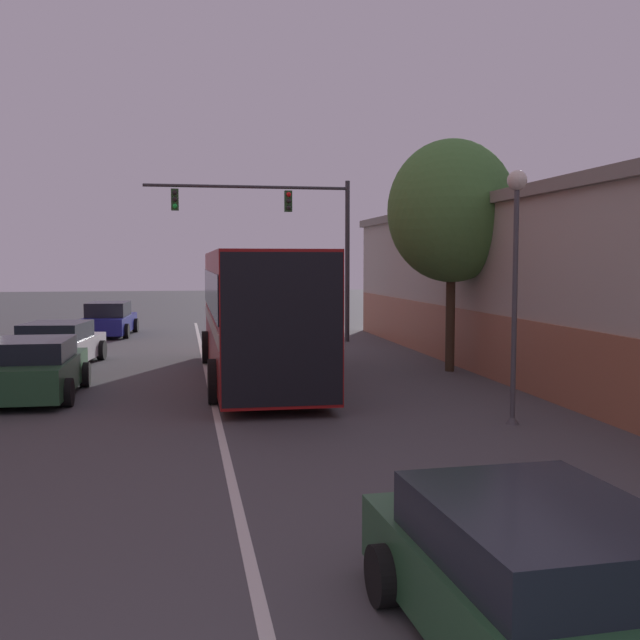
{
  "coord_description": "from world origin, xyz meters",
  "views": [
    {
      "loc": [
        -0.66,
        -1.88,
        3.15
      ],
      "look_at": [
        2.59,
        15.71,
        1.74
      ],
      "focal_mm": 42.0,
      "sensor_mm": 36.0,
      "label": 1
    }
  ],
  "objects_px": {
    "parked_car_left_far": "(109,320)",
    "street_tree_near": "(452,211)",
    "street_lamp": "(516,260)",
    "parked_car_left_mid": "(33,369)",
    "hatchback_foreground": "(553,594)",
    "parked_car_left_near": "(58,345)",
    "traffic_signal_gantry": "(288,225)",
    "bus": "(257,308)"
  },
  "relations": [
    {
      "from": "parked_car_left_far",
      "to": "street_tree_near",
      "type": "height_order",
      "value": "street_tree_near"
    },
    {
      "from": "street_lamp",
      "to": "street_tree_near",
      "type": "xyz_separation_m",
      "value": [
        1.27,
        6.9,
        1.38
      ]
    },
    {
      "from": "street_tree_near",
      "to": "parked_car_left_mid",
      "type": "bearing_deg",
      "value": -168.34
    },
    {
      "from": "hatchback_foreground",
      "to": "parked_car_left_near",
      "type": "distance_m",
      "value": 19.35
    },
    {
      "from": "parked_car_left_far",
      "to": "traffic_signal_gantry",
      "type": "height_order",
      "value": "traffic_signal_gantry"
    },
    {
      "from": "parked_car_left_near",
      "to": "traffic_signal_gantry",
      "type": "relative_size",
      "value": 0.57
    },
    {
      "from": "bus",
      "to": "hatchback_foreground",
      "type": "xyz_separation_m",
      "value": [
        0.81,
        -14.71,
        -1.31
      ]
    },
    {
      "from": "bus",
      "to": "hatchback_foreground",
      "type": "height_order",
      "value": "bus"
    },
    {
      "from": "bus",
      "to": "parked_car_left_near",
      "type": "bearing_deg",
      "value": 58.42
    },
    {
      "from": "parked_car_left_far",
      "to": "parked_car_left_near",
      "type": "bearing_deg",
      "value": -179.51
    },
    {
      "from": "parked_car_left_far",
      "to": "street_lamp",
      "type": "bearing_deg",
      "value": -150.02
    },
    {
      "from": "traffic_signal_gantry",
      "to": "bus",
      "type": "bearing_deg",
      "value": -103.29
    },
    {
      "from": "parked_car_left_far",
      "to": "street_tree_near",
      "type": "xyz_separation_m",
      "value": [
        10.6,
        -12.49,
        3.88
      ]
    },
    {
      "from": "hatchback_foreground",
      "to": "parked_car_left_near",
      "type": "bearing_deg",
      "value": 17.18
    },
    {
      "from": "hatchback_foreground",
      "to": "parked_car_left_mid",
      "type": "xyz_separation_m",
      "value": [
        -6.18,
        12.88,
        0.07
      ]
    },
    {
      "from": "parked_car_left_far",
      "to": "street_tree_near",
      "type": "distance_m",
      "value": 16.84
    },
    {
      "from": "bus",
      "to": "street_tree_near",
      "type": "xyz_separation_m",
      "value": [
        5.57,
        0.43,
        2.65
      ]
    },
    {
      "from": "parked_car_left_near",
      "to": "street_lamp",
      "type": "height_order",
      "value": "street_lamp"
    },
    {
      "from": "street_lamp",
      "to": "traffic_signal_gantry",
      "type": "bearing_deg",
      "value": 98.31
    },
    {
      "from": "hatchback_foreground",
      "to": "parked_car_left_near",
      "type": "relative_size",
      "value": 0.99
    },
    {
      "from": "parked_car_left_near",
      "to": "parked_car_left_far",
      "type": "bearing_deg",
      "value": 3.47
    },
    {
      "from": "hatchback_foreground",
      "to": "street_tree_near",
      "type": "relative_size",
      "value": 0.68
    },
    {
      "from": "parked_car_left_near",
      "to": "street_lamp",
      "type": "distance_m",
      "value": 14.33
    },
    {
      "from": "bus",
      "to": "street_lamp",
      "type": "bearing_deg",
      "value": -145.93
    },
    {
      "from": "bus",
      "to": "street_tree_near",
      "type": "height_order",
      "value": "street_tree_near"
    },
    {
      "from": "parked_car_left_far",
      "to": "traffic_signal_gantry",
      "type": "relative_size",
      "value": 0.59
    },
    {
      "from": "street_lamp",
      "to": "hatchback_foreground",
      "type": "bearing_deg",
      "value": -112.97
    },
    {
      "from": "bus",
      "to": "traffic_signal_gantry",
      "type": "relative_size",
      "value": 1.38
    },
    {
      "from": "bus",
      "to": "parked_car_left_mid",
      "type": "bearing_deg",
      "value": 109.19
    },
    {
      "from": "parked_car_left_near",
      "to": "street_tree_near",
      "type": "distance_m",
      "value": 12.29
    },
    {
      "from": "parked_car_left_near",
      "to": "traffic_signal_gantry",
      "type": "height_order",
      "value": "traffic_signal_gantry"
    },
    {
      "from": "parked_car_left_near",
      "to": "parked_car_left_far",
      "type": "distance_m",
      "value": 9.41
    },
    {
      "from": "bus",
      "to": "parked_car_left_far",
      "type": "bearing_deg",
      "value": 21.69
    },
    {
      "from": "street_lamp",
      "to": "parked_car_left_mid",
      "type": "bearing_deg",
      "value": 154.39
    },
    {
      "from": "street_tree_near",
      "to": "street_lamp",
      "type": "bearing_deg",
      "value": -100.44
    },
    {
      "from": "street_lamp",
      "to": "street_tree_near",
      "type": "bearing_deg",
      "value": 79.56
    },
    {
      "from": "parked_car_left_near",
      "to": "hatchback_foreground",
      "type": "bearing_deg",
      "value": -153.24
    },
    {
      "from": "bus",
      "to": "parked_car_left_mid",
      "type": "distance_m",
      "value": 5.81
    },
    {
      "from": "street_lamp",
      "to": "street_tree_near",
      "type": "distance_m",
      "value": 7.15
    },
    {
      "from": "hatchback_foreground",
      "to": "street_lamp",
      "type": "xyz_separation_m",
      "value": [
        3.49,
        8.24,
        2.59
      ]
    },
    {
      "from": "parked_car_left_mid",
      "to": "street_tree_near",
      "type": "height_order",
      "value": "street_tree_near"
    },
    {
      "from": "bus",
      "to": "parked_car_left_near",
      "type": "height_order",
      "value": "bus"
    }
  ]
}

